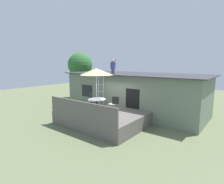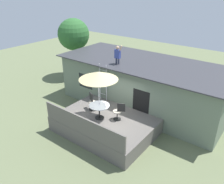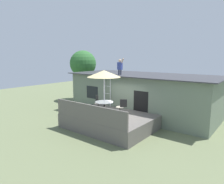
# 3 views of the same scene
# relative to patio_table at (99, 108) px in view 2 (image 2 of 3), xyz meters

# --- Properties ---
(ground_plane) EXTENTS (40.00, 40.00, 0.00)m
(ground_plane) POSITION_rel_patio_table_xyz_m (0.25, 0.26, -1.39)
(ground_plane) COLOR #66704C
(house) EXTENTS (10.50, 4.50, 2.88)m
(house) POSITION_rel_patio_table_xyz_m (0.25, 3.86, 0.06)
(house) COLOR slate
(house) RESTS_ON ground
(deck) EXTENTS (4.92, 3.69, 0.80)m
(deck) POSITION_rel_patio_table_xyz_m (0.25, 0.26, -0.99)
(deck) COLOR #605B56
(deck) RESTS_ON ground
(deck_railing) EXTENTS (4.82, 0.08, 0.90)m
(deck_railing) POSITION_rel_patio_table_xyz_m (0.25, -1.53, -0.14)
(deck_railing) COLOR #605B56
(deck_railing) RESTS_ON deck
(patio_table) EXTENTS (1.04, 1.04, 0.74)m
(patio_table) POSITION_rel_patio_table_xyz_m (0.00, 0.00, 0.00)
(patio_table) COLOR black
(patio_table) RESTS_ON deck
(patio_umbrella) EXTENTS (1.90, 1.90, 2.54)m
(patio_umbrella) POSITION_rel_patio_table_xyz_m (0.00, 0.00, 1.76)
(patio_umbrella) COLOR silver
(patio_umbrella) RESTS_ON deck
(step_ladder) EXTENTS (0.52, 0.04, 2.20)m
(step_ladder) POSITION_rel_patio_table_xyz_m (-1.17, 1.74, 0.51)
(step_ladder) COLOR silver
(step_ladder) RESTS_ON deck
(person_figure) EXTENTS (0.47, 0.20, 1.11)m
(person_figure) POSITION_rel_patio_table_xyz_m (-0.77, 2.59, 2.10)
(person_figure) COLOR #33384C
(person_figure) RESTS_ON house
(patio_chair_left) EXTENTS (0.59, 0.44, 0.92)m
(patio_chair_left) POSITION_rel_patio_table_xyz_m (-0.91, 0.46, -0.13)
(patio_chair_left) COLOR black
(patio_chair_left) RESTS_ON deck
(patio_chair_right) EXTENTS (0.58, 0.44, 0.92)m
(patio_chair_right) POSITION_rel_patio_table_xyz_m (0.86, 0.48, -0.13)
(patio_chair_right) COLOR black
(patio_chair_right) RESTS_ON deck
(backyard_tree) EXTENTS (2.47, 2.47, 4.69)m
(backyard_tree) POSITION_rel_patio_table_xyz_m (-6.78, 4.95, 2.03)
(backyard_tree) COLOR brown
(backyard_tree) RESTS_ON ground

